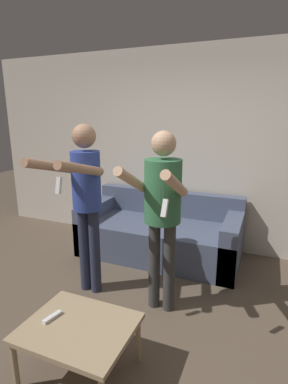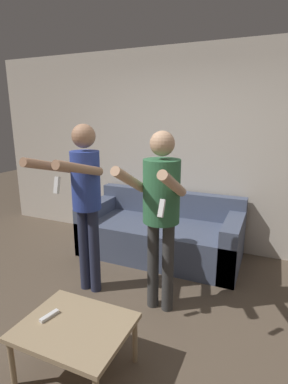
% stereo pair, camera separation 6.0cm
% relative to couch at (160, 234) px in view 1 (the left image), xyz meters
% --- Properties ---
extents(ground_plane, '(14.00, 14.00, 0.00)m').
position_rel_couch_xyz_m(ground_plane, '(0.24, -1.63, -0.28)').
color(ground_plane, brown).
extents(wall_back, '(6.40, 0.06, 2.70)m').
position_rel_couch_xyz_m(wall_back, '(0.24, 0.50, 1.07)').
color(wall_back, beige).
rests_on(wall_back, ground_plane).
extents(couch, '(2.06, 0.94, 0.80)m').
position_rel_couch_xyz_m(couch, '(0.00, 0.00, 0.00)').
color(couch, '#4C5670').
rests_on(couch, ground_plane).
extents(person_standing_left, '(0.41, 0.79, 1.75)m').
position_rel_couch_xyz_m(person_standing_left, '(-0.40, -1.11, 0.81)').
color(person_standing_left, '#282D47').
rests_on(person_standing_left, ground_plane).
extents(person_standing_right, '(0.45, 0.71, 1.70)m').
position_rel_couch_xyz_m(person_standing_right, '(0.40, -1.10, 0.79)').
color(person_standing_right, '#383838').
rests_on(person_standing_right, ground_plane).
extents(coffee_table, '(0.75, 0.61, 0.41)m').
position_rel_couch_xyz_m(coffee_table, '(0.12, -2.05, 0.08)').
color(coffee_table, tan).
rests_on(coffee_table, ground_plane).
extents(remote_on_table, '(0.07, 0.15, 0.02)m').
position_rel_couch_xyz_m(remote_on_table, '(-0.09, -2.06, 0.14)').
color(remote_on_table, white).
rests_on(remote_on_table, coffee_table).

